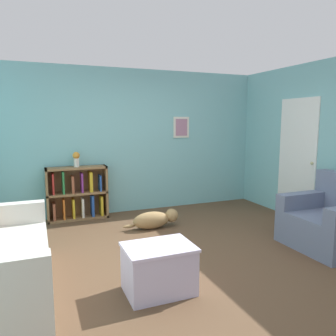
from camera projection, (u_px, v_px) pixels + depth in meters
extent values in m
plane|color=brown|center=(180.00, 254.00, 4.14)|extent=(14.00, 14.00, 0.00)
cube|color=#7AB7BC|center=(130.00, 141.00, 6.02)|extent=(5.60, 0.10, 2.60)
cube|color=silver|center=(181.00, 127.00, 6.30)|extent=(0.32, 0.02, 0.40)
cube|color=#A37089|center=(181.00, 127.00, 6.29)|extent=(0.24, 0.01, 0.32)
cube|color=#7AB7BC|center=(335.00, 146.00, 4.90)|extent=(0.10, 5.00, 2.60)
cube|color=white|center=(297.00, 159.00, 5.56)|extent=(0.02, 0.84, 2.05)
sphere|color=tan|center=(312.00, 163.00, 5.23)|extent=(0.05, 0.05, 0.05)
cube|color=beige|center=(4.00, 272.00, 3.16)|extent=(0.83, 1.87, 0.45)
cube|color=beige|center=(8.00, 214.00, 3.90)|extent=(0.83, 0.16, 0.25)
cube|color=olive|center=(47.00, 196.00, 5.39)|extent=(0.04, 0.28, 0.90)
cube|color=olive|center=(106.00, 191.00, 5.75)|extent=(0.04, 0.28, 0.90)
cube|color=olive|center=(76.00, 192.00, 5.69)|extent=(1.01, 0.02, 0.90)
cube|color=olive|center=(78.00, 218.00, 5.64)|extent=(1.01, 0.28, 0.04)
cube|color=olive|center=(77.00, 193.00, 5.57)|extent=(1.01, 0.28, 0.04)
cube|color=olive|center=(76.00, 168.00, 5.51)|extent=(1.01, 0.28, 0.04)
cube|color=brown|center=(54.00, 212.00, 5.46)|extent=(0.04, 0.21, 0.30)
cube|color=#B22823|center=(53.00, 184.00, 5.39)|extent=(0.03, 0.21, 0.35)
cube|color=orange|center=(64.00, 209.00, 5.51)|extent=(0.03, 0.21, 0.36)
cube|color=#287A3D|center=(63.00, 182.00, 5.45)|extent=(0.03, 0.21, 0.37)
cube|color=gold|center=(73.00, 209.00, 5.57)|extent=(0.03, 0.21, 0.34)
cube|color=brown|center=(72.00, 184.00, 5.51)|extent=(0.04, 0.21, 0.28)
cube|color=silver|center=(83.00, 208.00, 5.63)|extent=(0.03, 0.21, 0.34)
cube|color=#7A2D84|center=(82.00, 182.00, 5.57)|extent=(0.03, 0.21, 0.33)
cube|color=#234C9E|center=(92.00, 206.00, 5.69)|extent=(0.04, 0.21, 0.38)
cube|color=gold|center=(91.00, 181.00, 5.62)|extent=(0.05, 0.21, 0.34)
cube|color=gold|center=(101.00, 206.00, 5.75)|extent=(0.04, 0.21, 0.36)
cube|color=#234C9E|center=(100.00, 183.00, 5.69)|extent=(0.03, 0.21, 0.27)
cube|color=slate|center=(327.00, 231.00, 4.33)|extent=(0.90, 0.99, 0.45)
cube|color=slate|center=(305.00, 200.00, 4.66)|extent=(0.90, 0.18, 0.22)
cube|color=#BCB2D1|center=(159.00, 269.00, 3.20)|extent=(0.65, 0.47, 0.47)
cube|color=silver|center=(159.00, 247.00, 3.17)|extent=(0.67, 0.49, 0.03)
ellipsoid|color=#9E7A4C|center=(151.00, 220.00, 5.11)|extent=(0.59, 0.24, 0.27)
sphere|color=#9E7A4C|center=(172.00, 215.00, 5.23)|extent=(0.21, 0.21, 0.21)
ellipsoid|color=#9E7A4C|center=(129.00, 226.00, 5.02)|extent=(0.20, 0.05, 0.05)
cylinder|color=silver|center=(76.00, 163.00, 5.50)|extent=(0.09, 0.09, 0.14)
sphere|color=orange|center=(76.00, 155.00, 5.48)|extent=(0.12, 0.12, 0.12)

